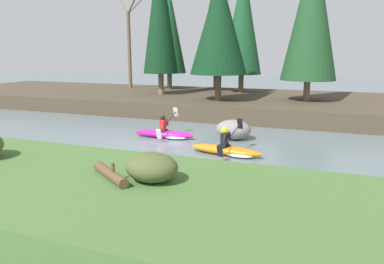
{
  "coord_description": "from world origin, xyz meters",
  "views": [
    {
      "loc": [
        6.2,
        -13.08,
        3.62
      ],
      "look_at": [
        1.04,
        0.36,
        0.55
      ],
      "focal_mm": 35.0,
      "sensor_mm": 36.0,
      "label": 1
    }
  ],
  "objects_px": {
    "boulder_midstream": "(233,130)",
    "kayaker_lead": "(229,150)",
    "driftwood_log": "(110,174)",
    "kayaker_middle": "(166,134)"
  },
  "relations": [
    {
      "from": "driftwood_log",
      "to": "boulder_midstream",
      "type": "bearing_deg",
      "value": 119.09
    },
    {
      "from": "kayaker_lead",
      "to": "boulder_midstream",
      "type": "bearing_deg",
      "value": 107.23
    },
    {
      "from": "boulder_midstream",
      "to": "driftwood_log",
      "type": "xyz_separation_m",
      "value": [
        -0.88,
        -7.97,
        0.4
      ]
    },
    {
      "from": "boulder_midstream",
      "to": "kayaker_lead",
      "type": "bearing_deg",
      "value": -78.83
    },
    {
      "from": "boulder_midstream",
      "to": "driftwood_log",
      "type": "bearing_deg",
      "value": -96.33
    },
    {
      "from": "kayaker_middle",
      "to": "boulder_midstream",
      "type": "distance_m",
      "value": 2.87
    },
    {
      "from": "kayaker_lead",
      "to": "boulder_midstream",
      "type": "xyz_separation_m",
      "value": [
        -0.5,
        2.53,
        0.22
      ]
    },
    {
      "from": "kayaker_middle",
      "to": "boulder_midstream",
      "type": "height_order",
      "value": "kayaker_middle"
    },
    {
      "from": "kayaker_middle",
      "to": "kayaker_lead",
      "type": "bearing_deg",
      "value": -30.03
    },
    {
      "from": "boulder_midstream",
      "to": "driftwood_log",
      "type": "relative_size",
      "value": 1.01
    }
  ]
}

